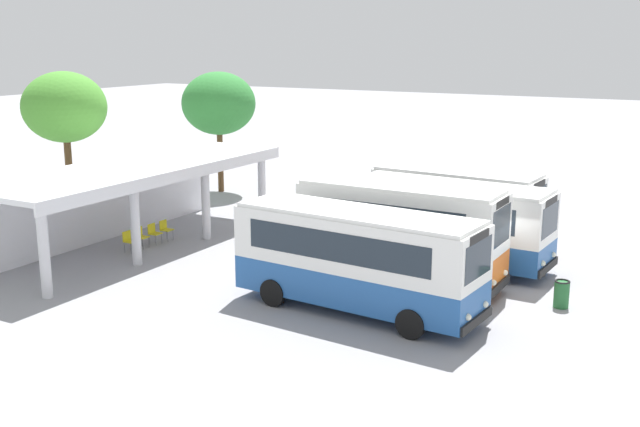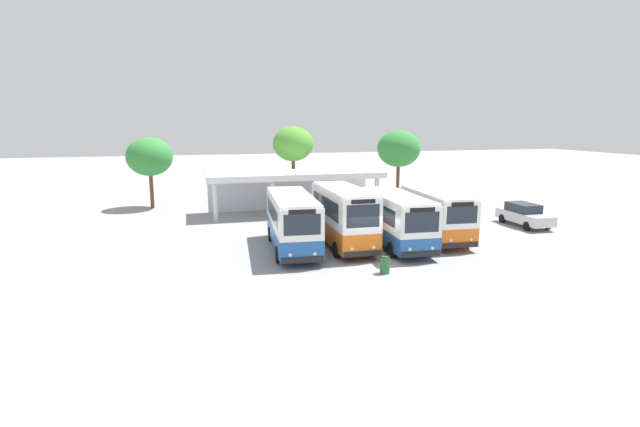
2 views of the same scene
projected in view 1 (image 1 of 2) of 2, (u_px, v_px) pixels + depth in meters
The scene contains 14 objects.
ground_plane at pixel (489, 296), 25.44m from camera, with size 180.00×180.00×0.00m, color #939399.
city_bus_nearest_orange at pixel (357, 256), 23.62m from camera, with size 2.94×8.20×3.24m.
city_bus_second_in_row at pixel (400, 230), 26.16m from camera, with size 2.44×7.22×3.56m.
city_bus_middle_cream at pixel (449, 220), 28.51m from camera, with size 2.77×7.73×3.15m.
city_bus_fourth_amber at pixel (456, 203), 31.52m from camera, with size 2.77×7.10×3.11m.
parked_car_flank at pixel (470, 187), 39.74m from camera, with size 1.90×4.53×1.62m.
terminal_canopy at pixel (127, 184), 31.33m from camera, with size 14.27×4.69×3.40m.
waiting_chair_end_by_column at pixel (129, 240), 30.52m from camera, with size 0.44×0.44×0.86m.
waiting_chair_second_from_end at pixel (141, 235), 31.15m from camera, with size 0.44×0.44×0.86m.
waiting_chair_middle_seat at pixel (154, 232), 31.73m from camera, with size 0.44×0.44×0.86m.
waiting_chair_fourth_seat at pixel (165, 228), 32.34m from camera, with size 0.44×0.44×0.86m.
roadside_tree_behind_canopy at pixel (64, 108), 33.56m from camera, with size 3.68×3.68×7.01m.
roadside_tree_east_of_canopy at pixel (219, 104), 41.66m from camera, with size 4.04×4.04×6.64m.
litter_bin_apron at pixel (562, 294), 24.25m from camera, with size 0.49×0.49×0.90m.
Camera 1 is at (-23.88, -6.78, 8.41)m, focal length 42.73 mm.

